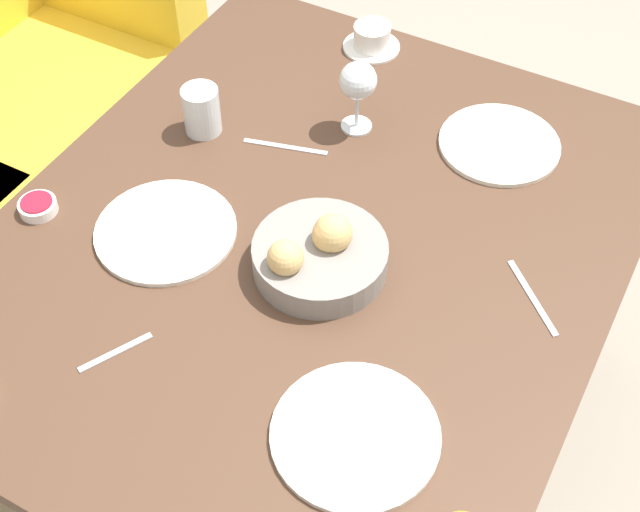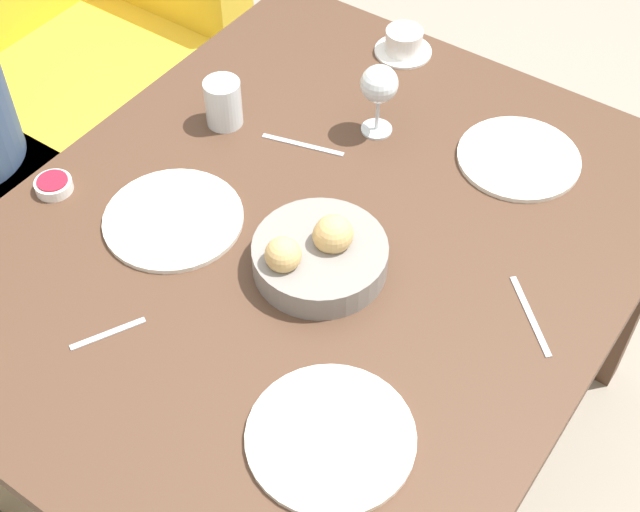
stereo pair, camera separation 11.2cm
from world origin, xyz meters
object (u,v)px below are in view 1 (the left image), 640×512
at_px(plate_near_right, 499,144).
at_px(spoon_coffee, 115,352).
at_px(wine_glass, 358,83).
at_px(fork_silver, 532,297).
at_px(plate_near_left, 355,435).
at_px(water_tumbler, 202,110).
at_px(bread_basket, 320,254).
at_px(plate_far_center, 166,231).
at_px(jam_bowl_berry, 38,206).
at_px(knife_silver, 285,147).
at_px(coffee_cup, 372,39).

height_order(plate_near_right, spoon_coffee, plate_near_right).
distance_m(wine_glass, fork_silver, 0.55).
relative_size(plate_near_left, water_tumbler, 2.61).
bearing_deg(bread_basket, plate_far_center, 102.09).
xyz_separation_m(bread_basket, plate_far_center, (-0.06, 0.29, -0.03)).
bearing_deg(bread_basket, water_tumbler, 61.12).
bearing_deg(bread_basket, jam_bowl_berry, 103.74).
bearing_deg(wine_glass, bread_basket, -162.61).
xyz_separation_m(water_tumbler, jam_bowl_berry, (-0.34, 0.14, -0.04)).
height_order(plate_near_left, jam_bowl_berry, jam_bowl_berry).
distance_m(plate_near_right, jam_bowl_berry, 0.91).
distance_m(jam_bowl_berry, knife_silver, 0.49).
bearing_deg(water_tumbler, coffee_cup, -23.14).
distance_m(bread_basket, fork_silver, 0.38).
bearing_deg(bread_basket, fork_silver, -71.96).
xyz_separation_m(jam_bowl_berry, knife_silver, (0.38, -0.32, -0.01)).
height_order(fork_silver, knife_silver, same).
relative_size(wine_glass, knife_silver, 0.92).
distance_m(fork_silver, knife_silver, 0.58).
xyz_separation_m(coffee_cup, jam_bowl_berry, (-0.76, 0.32, -0.01)).
bearing_deg(spoon_coffee, coffee_cup, 0.21).
relative_size(plate_near_right, jam_bowl_berry, 3.39).
xyz_separation_m(wine_glass, spoon_coffee, (-0.69, 0.09, -0.11)).
xyz_separation_m(plate_near_left, spoon_coffee, (-0.05, 0.42, -0.00)).
height_order(wine_glass, knife_silver, wine_glass).
distance_m(knife_silver, spoon_coffee, 0.57).
xyz_separation_m(plate_near_right, plate_far_center, (-0.52, 0.45, 0.00)).
xyz_separation_m(wine_glass, fork_silver, (-0.25, -0.47, -0.11)).
height_order(plate_near_left, water_tumbler, water_tumbler).
height_order(jam_bowl_berry, spoon_coffee, jam_bowl_berry).
bearing_deg(jam_bowl_berry, bread_basket, -76.26).
bearing_deg(wine_glass, jam_bowl_berry, 140.38).
relative_size(plate_far_center, spoon_coffee, 2.18).
bearing_deg(fork_silver, knife_silver, 77.06).
height_order(bread_basket, spoon_coffee, bread_basket).
bearing_deg(fork_silver, plate_far_center, 105.42).
relative_size(bread_basket, jam_bowl_berry, 3.33).
distance_m(plate_near_right, wine_glass, 0.31).
xyz_separation_m(plate_near_left, coffee_cup, (0.90, 0.42, 0.02)).
distance_m(water_tumbler, knife_silver, 0.18).
bearing_deg(water_tumbler, knife_silver, -79.29).
relative_size(fork_silver, spoon_coffee, 1.11).
xyz_separation_m(plate_far_center, knife_silver, (0.31, -0.08, -0.00)).
bearing_deg(plate_near_left, water_tumbler, 50.91).
height_order(jam_bowl_berry, fork_silver, jam_bowl_berry).
height_order(plate_near_left, plate_near_right, same).
bearing_deg(knife_silver, plate_near_right, -60.88).
distance_m(bread_basket, coffee_cup, 0.66).
bearing_deg(plate_near_left, plate_far_center, 67.15).
height_order(plate_far_center, wine_glass, wine_glass).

